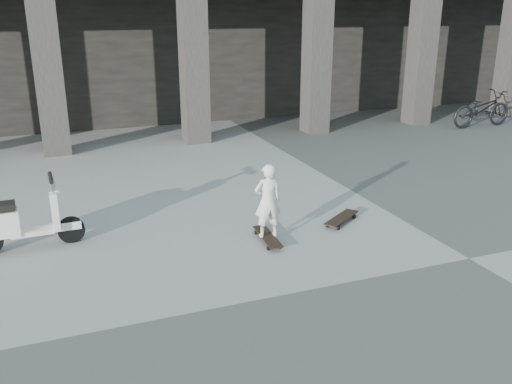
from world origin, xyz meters
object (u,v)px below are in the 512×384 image
object	(u,v)px
bicycle	(482,109)
skateboard_spare	(341,218)
longboard	(268,237)
scooter	(9,224)
child	(268,201)

from	to	relation	value
bicycle	skateboard_spare	bearing A→B (deg)	123.45
longboard	bicycle	size ratio (longest dim) A/B	0.44
scooter	skateboard_spare	bearing A→B (deg)	-10.37
skateboard_spare	scooter	size ratio (longest dim) A/B	0.54
longboard	bicycle	bearing A→B (deg)	-54.86
child	scooter	xyz separation A→B (m)	(-3.68, 1.03, -0.23)
longboard	skateboard_spare	xyz separation A→B (m)	(1.45, 0.26, 0.01)
longboard	scooter	distance (m)	3.84
longboard	bicycle	distance (m)	10.94
child	bicycle	world-z (taller)	child
bicycle	longboard	bearing A→B (deg)	120.26
scooter	bicycle	distance (m)	13.82
longboard	child	size ratio (longest dim) A/B	0.79
skateboard_spare	bicycle	distance (m)	9.58
longboard	scooter	world-z (taller)	scooter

